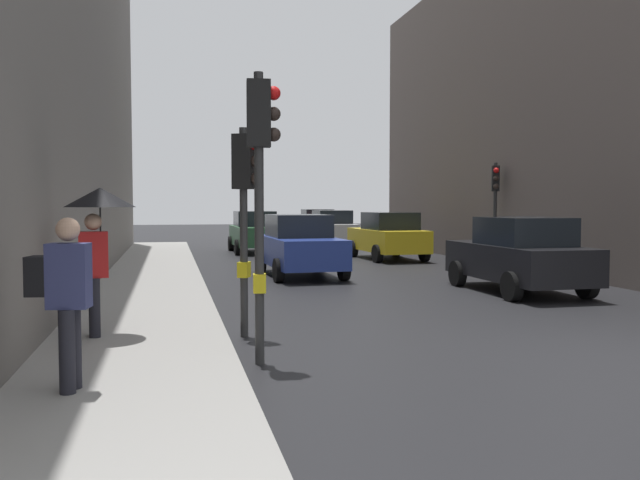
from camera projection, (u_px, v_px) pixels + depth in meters
name	position (u px, v px, depth m)	size (l,w,h in m)	color
ground_plane	(602.00, 353.00, 9.16)	(120.00, 120.00, 0.00)	black
sidewalk_kerb	(148.00, 301.00, 13.61)	(2.54, 40.00, 0.16)	gray
traffic_light_near_left	(261.00, 164.00, 8.41)	(0.44, 0.27, 3.73)	#2D2D2D
traffic_light_mid_street	(495.00, 195.00, 21.86)	(0.33, 0.45, 3.42)	#2D2D2D
traffic_light_near_right	(245.00, 193.00, 10.19)	(0.45, 0.35, 3.23)	#2D2D2D
car_yellow_taxi	(388.00, 236.00, 24.74)	(2.17, 4.28, 1.76)	yellow
car_dark_suv	(519.00, 255.00, 15.46)	(2.03, 4.21, 1.76)	black
car_red_sedan	(317.00, 224.00, 38.50)	(2.14, 4.26, 1.76)	red
car_blue_van	(300.00, 245.00, 19.00)	(2.14, 4.26, 1.76)	navy
car_green_estate	(255.00, 232.00, 28.21)	(2.06, 4.22, 1.76)	#2D6038
car_white_compact	(331.00, 228.00, 32.41)	(2.07, 4.22, 1.76)	silver
pedestrian_with_umbrella	(98.00, 220.00, 9.49)	(1.00, 1.00, 2.14)	black
pedestrian_with_grey_backpack	(65.00, 293.00, 6.71)	(0.64, 0.38, 1.77)	black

